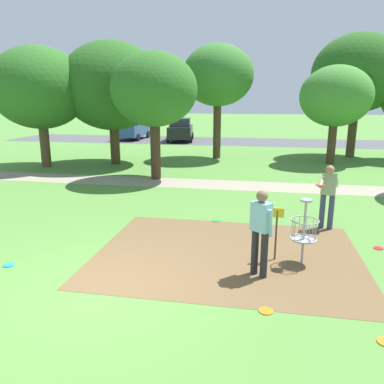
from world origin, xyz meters
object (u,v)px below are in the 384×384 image
player_foreground_watching (328,193)px  frisbee_mid_grass (9,265)px  frisbee_far_left (379,248)px  frisbee_scattered_a (266,311)px  tree_near_right (358,73)px  tree_far_center (336,97)px  disc_golf_basket (301,229)px  tree_far_left (218,76)px  player_throwing (261,228)px  tree_far_right (112,86)px  frisbee_by_tee (217,220)px  tree_mid_center (154,90)px  parked_car_leftmost (133,128)px  parked_car_center_left (181,130)px  tree_mid_right (40,88)px

player_foreground_watching → frisbee_mid_grass: (-6.78, -3.55, -0.98)m
frisbee_far_left → frisbee_scattered_a: 4.06m
tree_near_right → tree_far_center: tree_near_right is taller
disc_golf_basket → frisbee_scattered_a: bearing=-108.8°
tree_near_right → tree_far_left: (-7.69, -1.91, -0.16)m
player_foreground_watching → player_throwing: size_ratio=1.00×
tree_near_right → tree_far_right: (-12.70, -4.78, -0.78)m
frisbee_mid_grass → frisbee_far_left: size_ratio=0.99×
frisbee_mid_grass → frisbee_scattered_a: size_ratio=0.92×
frisbee_by_tee → tree_mid_center: (-3.25, 5.22, 3.68)m
tree_near_right → tree_far_left: tree_near_right is taller
tree_far_left → parked_car_leftmost: size_ratio=1.48×
tree_mid_center → tree_far_center: 9.66m
tree_far_right → parked_car_leftmost: size_ratio=1.45×
player_foreground_watching → tree_near_right: bearing=75.8°
tree_near_right → parked_car_center_left: 13.86m
player_foreground_watching → frisbee_by_tee: bearing=177.3°
player_foreground_watching → player_throwing: (-1.70, -3.05, -0.02)m
disc_golf_basket → player_foreground_watching: 2.49m
frisbee_far_left → disc_golf_basket: bearing=-149.0°
frisbee_by_tee → frisbee_mid_grass: 5.35m
tree_far_right → tree_near_right: bearing=20.6°
tree_mid_right → player_foreground_watching: bearing=-30.1°
tree_far_left → parked_car_leftmost: tree_far_left is taller
player_throwing → frisbee_scattered_a: player_throwing is taller
frisbee_far_left → frisbee_scattered_a: size_ratio=0.93×
tree_mid_right → parked_car_center_left: bearing=71.9°
frisbee_by_tee → tree_near_right: bearing=64.6°
frisbee_mid_grass → parked_car_leftmost: (-5.69, 24.11, 0.91)m
player_foreground_watching → tree_near_right: tree_near_right is taller
player_throwing → tree_far_center: bearing=75.5°
frisbee_mid_grass → parked_car_center_left: 23.56m
tree_mid_center → tree_mid_right: bearing=163.7°
disc_golf_basket → parked_car_leftmost: 25.66m
frisbee_scattered_a → tree_mid_right: tree_mid_right is taller
tree_mid_center → parked_car_center_left: size_ratio=1.18×
player_throwing → parked_car_center_left: parked_car_center_left is taller
tree_mid_right → tree_far_right: size_ratio=0.94×
frisbee_by_tee → tree_far_center: bearing=65.8°
disc_golf_basket → frisbee_scattered_a: size_ratio=5.95×
frisbee_far_left → tree_mid_center: size_ratio=0.04×
tree_far_right → parked_car_center_left: size_ratio=1.39×
frisbee_by_tee → tree_far_left: bearing=96.9°
frisbee_mid_grass → player_foreground_watching: bearing=27.6°
disc_golf_basket → tree_mid_center: size_ratio=0.27×
parked_car_center_left → frisbee_by_tee: bearing=-75.0°
frisbee_mid_grass → tree_mid_center: bearing=85.9°
frisbee_mid_grass → parked_car_center_left: parked_car_center_left is taller
disc_golf_basket → frisbee_scattered_a: (-0.68, -2.01, -0.74)m
parked_car_leftmost → parked_car_center_left: size_ratio=0.96×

